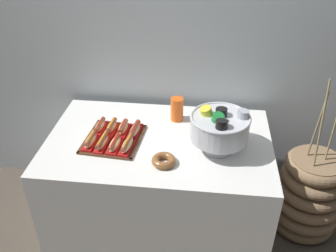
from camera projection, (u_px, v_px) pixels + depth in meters
ground_plane at (160, 224)px, 2.66m from camera, size 10.00×10.00×0.00m
back_wall at (169, 23)px, 2.40m from camera, size 6.00×0.10×2.60m
buffet_table at (159, 183)px, 2.44m from camera, size 1.37×0.86×0.75m
floor_vase at (308, 194)px, 2.51m from camera, size 0.47×0.47×1.15m
serving_tray at (114, 139)px, 2.24m from camera, size 0.36×0.39×0.01m
hot_dog_0 at (91, 141)px, 2.18m from camera, size 0.07×0.17×0.06m
hot_dog_1 at (103, 142)px, 2.16m from camera, size 0.07×0.18×0.06m
hot_dog_2 at (115, 144)px, 2.15m from camera, size 0.08×0.18×0.06m
hot_dog_3 at (127, 145)px, 2.14m from camera, size 0.08×0.18×0.06m
hot_dog_4 at (100, 126)px, 2.31m from camera, size 0.07×0.16×0.06m
hot_dog_5 at (112, 127)px, 2.30m from camera, size 0.07×0.16×0.06m
hot_dog_6 at (123, 128)px, 2.29m from camera, size 0.07×0.16×0.06m
hot_dog_7 at (135, 130)px, 2.28m from camera, size 0.08×0.19×0.06m
punch_bowl at (220, 127)px, 2.07m from camera, size 0.34×0.34×0.28m
cup_stack at (177, 109)px, 2.40m from camera, size 0.08×0.08×0.16m
donut at (164, 161)px, 2.04m from camera, size 0.14×0.14×0.04m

